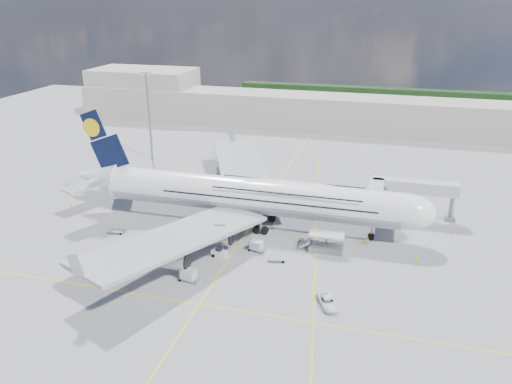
% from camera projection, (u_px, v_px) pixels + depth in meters
% --- Properties ---
extents(ground, '(300.00, 300.00, 0.00)m').
position_uv_depth(ground, '(237.00, 247.00, 96.97)').
color(ground, gray).
rests_on(ground, ground).
extents(taxi_line_main, '(0.25, 220.00, 0.01)m').
position_uv_depth(taxi_line_main, '(237.00, 247.00, 96.97)').
color(taxi_line_main, yellow).
rests_on(taxi_line_main, ground).
extents(taxi_line_cross, '(120.00, 0.25, 0.01)m').
position_uv_depth(taxi_line_cross, '(199.00, 304.00, 79.05)').
color(taxi_line_cross, yellow).
rests_on(taxi_line_cross, ground).
extents(taxi_line_diag, '(14.16, 99.06, 0.01)m').
position_uv_depth(taxi_line_diag, '(316.00, 233.00, 102.50)').
color(taxi_line_diag, yellow).
rests_on(taxi_line_diag, ground).
extents(airliner, '(77.26, 79.15, 23.71)m').
position_uv_depth(airliner, '(252.00, 195.00, 103.31)').
color(airliner, white).
rests_on(airliner, ground).
extents(jet_bridge, '(18.80, 12.10, 8.50)m').
position_uv_depth(jet_bridge, '(399.00, 191.00, 105.90)').
color(jet_bridge, '#B7B7BC').
rests_on(jet_bridge, ground).
extents(cargo_loader, '(8.53, 3.20, 3.67)m').
position_uv_depth(cargo_loader, '(325.00, 245.00, 94.99)').
color(cargo_loader, silver).
rests_on(cargo_loader, ground).
extents(light_mast, '(3.00, 0.70, 25.50)m').
position_uv_depth(light_mast, '(149.00, 116.00, 142.16)').
color(light_mast, gray).
rests_on(light_mast, ground).
extents(terminal, '(180.00, 16.00, 12.00)m').
position_uv_depth(terminal, '(315.00, 112.00, 179.85)').
color(terminal, '#B2AD9E').
rests_on(terminal, ground).
extents(hangar, '(40.00, 22.00, 18.00)m').
position_uv_depth(hangar, '(144.00, 92.00, 200.32)').
color(hangar, '#B2AD9E').
rests_on(hangar, ground).
extents(tree_line, '(160.00, 6.00, 8.00)m').
position_uv_depth(tree_line, '(425.00, 99.00, 211.13)').
color(tree_line, '#193814').
rests_on(tree_line, ground).
extents(dolly_row_a, '(2.89, 2.25, 1.62)m').
position_uv_depth(dolly_row_a, '(153.00, 242.00, 97.00)').
color(dolly_row_a, gray).
rests_on(dolly_row_a, ground).
extents(dolly_row_b, '(3.76, 2.64, 0.50)m').
position_uv_depth(dolly_row_b, '(143.00, 255.00, 93.12)').
color(dolly_row_b, gray).
rests_on(dolly_row_b, ground).
extents(dolly_row_c, '(3.66, 2.39, 2.14)m').
position_uv_depth(dolly_row_c, '(188.00, 275.00, 85.07)').
color(dolly_row_c, gray).
rests_on(dolly_row_c, ground).
extents(dolly_back, '(3.62, 2.35, 0.49)m').
position_uv_depth(dolly_back, '(116.00, 231.00, 102.44)').
color(dolly_back, gray).
rests_on(dolly_back, ground).
extents(dolly_nose_far, '(3.56, 2.37, 0.48)m').
position_uv_depth(dolly_nose_far, '(277.00, 259.00, 91.77)').
color(dolly_nose_far, gray).
rests_on(dolly_nose_far, ground).
extents(dolly_nose_near, '(3.47, 2.42, 2.00)m').
position_uv_depth(dolly_nose_near, '(257.00, 246.00, 95.04)').
color(dolly_nose_near, gray).
rests_on(dolly_nose_near, ground).
extents(baggage_tug, '(3.05, 1.76, 1.80)m').
position_uv_depth(baggage_tug, '(219.00, 253.00, 92.97)').
color(baggage_tug, silver).
rests_on(baggage_tug, ground).
extents(catering_truck_inner, '(7.30, 3.92, 4.13)m').
position_uv_depth(catering_truck_inner, '(260.00, 182.00, 124.56)').
color(catering_truck_inner, gray).
rests_on(catering_truck_inner, ground).
extents(catering_truck_outer, '(6.25, 2.86, 3.62)m').
position_uv_depth(catering_truck_outer, '(228.00, 173.00, 131.82)').
color(catering_truck_outer, gray).
rests_on(catering_truck_outer, ground).
extents(service_van, '(4.40, 5.70, 1.44)m').
position_uv_depth(service_van, '(328.00, 302.00, 78.27)').
color(service_van, white).
rests_on(service_van, ground).
extents(crew_nose, '(0.76, 0.81, 1.86)m').
position_uv_depth(crew_nose, '(416.00, 259.00, 90.54)').
color(crew_nose, '#D2FF1A').
rests_on(crew_nose, ground).
extents(crew_loader, '(1.07, 0.98, 1.78)m').
position_uv_depth(crew_loader, '(367.00, 241.00, 97.37)').
color(crew_loader, '#D9F419').
rests_on(crew_loader, ground).
extents(crew_wing, '(0.80, 1.12, 1.77)m').
position_uv_depth(crew_wing, '(173.00, 227.00, 103.05)').
color(crew_wing, '#AAFD1A').
rests_on(crew_wing, ground).
extents(crew_van, '(0.91, 1.05, 1.81)m').
position_uv_depth(crew_van, '(302.00, 241.00, 97.24)').
color(crew_van, '#94E718').
rests_on(crew_van, ground).
extents(crew_tug, '(1.20, 0.89, 1.66)m').
position_uv_depth(crew_tug, '(181.00, 259.00, 90.92)').
color(crew_tug, '#94E117').
rests_on(crew_tug, ground).
extents(cone_nose, '(0.38, 0.38, 0.48)m').
position_uv_depth(cone_nose, '(453.00, 236.00, 100.57)').
color(cone_nose, orange).
rests_on(cone_nose, ground).
extents(cone_wing_left_inner, '(0.38, 0.38, 0.48)m').
position_uv_depth(cone_wing_left_inner, '(263.00, 190.00, 123.92)').
color(cone_wing_left_inner, orange).
rests_on(cone_wing_left_inner, ground).
extents(cone_wing_left_outer, '(0.47, 0.47, 0.60)m').
position_uv_depth(cone_wing_left_outer, '(211.00, 179.00, 131.41)').
color(cone_wing_left_outer, orange).
rests_on(cone_wing_left_outer, ground).
extents(cone_wing_right_inner, '(0.45, 0.45, 0.58)m').
position_uv_depth(cone_wing_right_inner, '(220.00, 243.00, 97.62)').
color(cone_wing_right_inner, orange).
rests_on(cone_wing_right_inner, ground).
extents(cone_wing_right_outer, '(0.43, 0.43, 0.55)m').
position_uv_depth(cone_wing_right_outer, '(178.00, 271.00, 87.97)').
color(cone_wing_right_outer, orange).
rests_on(cone_wing_right_outer, ground).
extents(cone_tail, '(0.49, 0.49, 0.62)m').
position_uv_depth(cone_tail, '(70.00, 205.00, 115.12)').
color(cone_tail, orange).
rests_on(cone_tail, ground).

